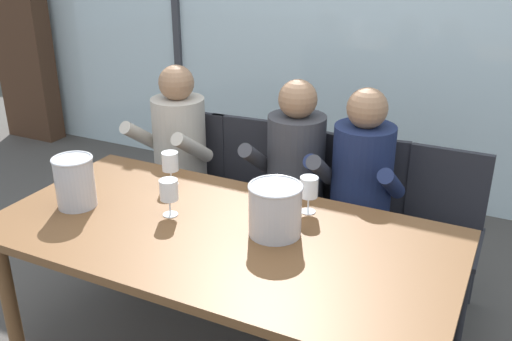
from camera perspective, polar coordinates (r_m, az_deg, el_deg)
name	(u,v)px	position (r m, az deg, el deg)	size (l,w,h in m)	color
ground	(302,263)	(3.64, 4.57, -9.14)	(14.00, 14.00, 0.00)	#4C4742
window_glass_panel	(371,24)	(4.26, 11.35, 14.13)	(7.22, 0.03, 2.60)	silver
window_mullion_left	(176,10)	(4.92, -7.93, 15.53)	(0.06, 0.06, 2.60)	#38383D
hillside_vineyard	(449,8)	(7.94, 18.71, 15.12)	(13.22, 2.40, 1.96)	#568942
curtain_heavy_drape	(16,2)	(5.88, -22.77, 15.26)	(0.56, 0.20, 2.60)	#472D1E
dining_table	(221,246)	(2.52, -3.53, -7.48)	(2.02, 1.01, 0.73)	brown
chair_near_curtain	(188,172)	(3.63, -6.81, -0.11)	(0.45, 0.45, 0.88)	#232328
chair_left_of_center	(238,180)	(3.48, -1.83, -0.99)	(0.47, 0.47, 0.88)	#232328
chair_center	(296,194)	(3.32, 4.03, -2.32)	(0.48, 0.48, 0.88)	#232328
chair_right_of_center	(365,207)	(3.21, 10.78, -3.62)	(0.50, 0.50, 0.88)	#232328
chair_near_window_right	(441,221)	(3.16, 17.90, -4.84)	(0.44, 0.44, 0.88)	#232328
person_beige_jumper	(172,152)	(3.48, -8.36, 1.82)	(0.48, 0.63, 1.20)	#B7AD9E
person_charcoal_jacket	(291,175)	(3.13, 3.50, -0.46)	(0.46, 0.61, 1.20)	#38383D
person_navy_polo	(357,188)	(3.02, 9.99, -1.70)	(0.47, 0.62, 1.20)	#192347
ice_bucket_primary	(75,181)	(2.77, -17.60, -1.03)	(0.19, 0.19, 0.24)	#B7B7BC
ice_bucket_secondary	(275,209)	(2.41, 1.92, -3.86)	(0.23, 0.23, 0.23)	#B7B7BC
wine_glass_by_left_taster	(169,191)	(2.59, -8.67, -2.08)	(0.08, 0.08, 0.17)	silver
wine_glass_near_bucket	(309,188)	(2.60, 5.29, -1.72)	(0.08, 0.08, 0.17)	silver
wine_glass_center_pour	(170,163)	(2.90, -8.54, 0.75)	(0.08, 0.08, 0.17)	silver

